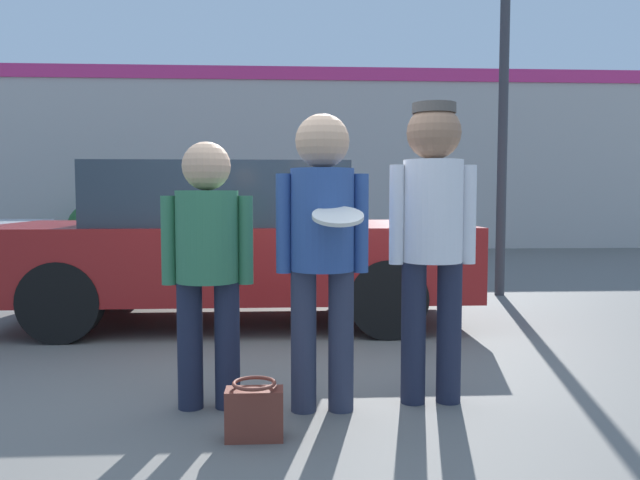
{
  "coord_description": "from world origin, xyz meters",
  "views": [
    {
      "loc": [
        -0.02,
        -4.02,
        1.27
      ],
      "look_at": [
        0.2,
        -0.19,
        0.99
      ],
      "focal_mm": 35.0,
      "sensor_mm": 36.0,
      "label": 1
    }
  ],
  "objects_px": {
    "person_right": "(433,222)",
    "shrub": "(94,228)",
    "parked_car_near": "(231,242)",
    "handbag": "(254,411)",
    "person_left": "(207,252)",
    "person_middle_with_frisbee": "(323,234)"
  },
  "relations": [
    {
      "from": "person_right",
      "to": "shrub",
      "type": "bearing_deg",
      "value": 116.49
    },
    {
      "from": "parked_car_near",
      "to": "shrub",
      "type": "height_order",
      "value": "parked_car_near"
    },
    {
      "from": "parked_car_near",
      "to": "handbag",
      "type": "distance_m",
      "value": 3.19
    },
    {
      "from": "person_left",
      "to": "shrub",
      "type": "height_order",
      "value": "person_left"
    },
    {
      "from": "person_left",
      "to": "person_middle_with_frisbee",
      "type": "height_order",
      "value": "person_middle_with_frisbee"
    },
    {
      "from": "person_left",
      "to": "person_middle_with_frisbee",
      "type": "relative_size",
      "value": 0.91
    },
    {
      "from": "handbag",
      "to": "person_middle_with_frisbee",
      "type": "bearing_deg",
      "value": 47.49
    },
    {
      "from": "parked_car_near",
      "to": "handbag",
      "type": "bearing_deg",
      "value": -83.14
    },
    {
      "from": "person_right",
      "to": "person_middle_with_frisbee",
      "type": "bearing_deg",
      "value": -170.52
    },
    {
      "from": "person_right",
      "to": "parked_car_near",
      "type": "distance_m",
      "value": 2.96
    },
    {
      "from": "handbag",
      "to": "shrub",
      "type": "bearing_deg",
      "value": 110.57
    },
    {
      "from": "person_left",
      "to": "parked_car_near",
      "type": "bearing_deg",
      "value": 91.76
    },
    {
      "from": "parked_car_near",
      "to": "person_left",
      "type": "bearing_deg",
      "value": -88.24
    },
    {
      "from": "person_middle_with_frisbee",
      "to": "person_right",
      "type": "distance_m",
      "value": 0.68
    },
    {
      "from": "person_middle_with_frisbee",
      "to": "shrub",
      "type": "relative_size",
      "value": 1.57
    },
    {
      "from": "person_middle_with_frisbee",
      "to": "parked_car_near",
      "type": "xyz_separation_m",
      "value": [
        -0.75,
        2.69,
        -0.25
      ]
    },
    {
      "from": "person_right",
      "to": "parked_car_near",
      "type": "height_order",
      "value": "person_right"
    },
    {
      "from": "person_left",
      "to": "person_middle_with_frisbee",
      "type": "bearing_deg",
      "value": -7.73
    },
    {
      "from": "person_left",
      "to": "handbag",
      "type": "distance_m",
      "value": 0.98
    },
    {
      "from": "person_middle_with_frisbee",
      "to": "handbag",
      "type": "bearing_deg",
      "value": -132.51
    },
    {
      "from": "person_left",
      "to": "person_middle_with_frisbee",
      "type": "xyz_separation_m",
      "value": [
        0.67,
        -0.09,
        0.11
      ]
    },
    {
      "from": "person_middle_with_frisbee",
      "to": "parked_car_near",
      "type": "distance_m",
      "value": 2.8
    }
  ]
}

